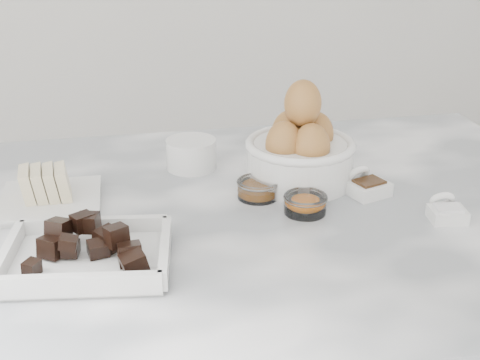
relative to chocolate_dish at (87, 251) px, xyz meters
name	(u,v)px	position (x,y,z in m)	size (l,w,h in m)	color
marble_slab	(231,223)	(0.22, 0.13, -0.04)	(1.20, 0.80, 0.04)	white
chocolate_dish	(87,251)	(0.00, 0.00, 0.00)	(0.24, 0.20, 0.06)	white
butter_plate	(48,193)	(-0.06, 0.21, 0.00)	(0.16, 0.16, 0.06)	white
sugar_ramekin	(191,153)	(0.18, 0.32, 0.01)	(0.09, 0.09, 0.05)	white
egg_bowl	(300,150)	(0.36, 0.22, 0.03)	(0.19, 0.19, 0.18)	white
honey_bowl	(258,188)	(0.27, 0.17, -0.01)	(0.07, 0.07, 0.03)	white
zest_bowl	(305,203)	(0.33, 0.10, -0.01)	(0.07, 0.07, 0.03)	white
vanilla_spoon	(366,185)	(0.45, 0.15, -0.01)	(0.08, 0.09, 0.05)	white
salt_spoon	(446,210)	(0.54, 0.04, -0.01)	(0.06, 0.07, 0.04)	white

